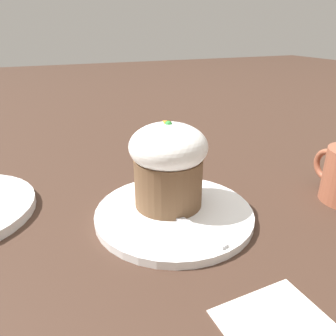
# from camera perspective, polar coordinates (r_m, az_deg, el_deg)

# --- Properties ---
(ground_plane) EXTENTS (4.00, 4.00, 0.00)m
(ground_plane) POSITION_cam_1_polar(r_m,az_deg,el_deg) (0.46, 1.05, -8.53)
(ground_plane) COLOR #3D281E
(dessert_plate) EXTENTS (0.22, 0.22, 0.01)m
(dessert_plate) POSITION_cam_1_polar(r_m,az_deg,el_deg) (0.45, 1.06, -7.94)
(dessert_plate) COLOR white
(dessert_plate) RESTS_ON ground_plane
(carrot_cake) EXTENTS (0.10, 0.10, 0.12)m
(carrot_cake) POSITION_cam_1_polar(r_m,az_deg,el_deg) (0.44, -0.00, 0.82)
(carrot_cake) COLOR brown
(carrot_cake) RESTS_ON dessert_plate
(spoon) EXTENTS (0.12, 0.06, 0.01)m
(spoon) POSITION_cam_1_polar(r_m,az_deg,el_deg) (0.43, 1.20, -8.20)
(spoon) COLOR silver
(spoon) RESTS_ON dessert_plate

